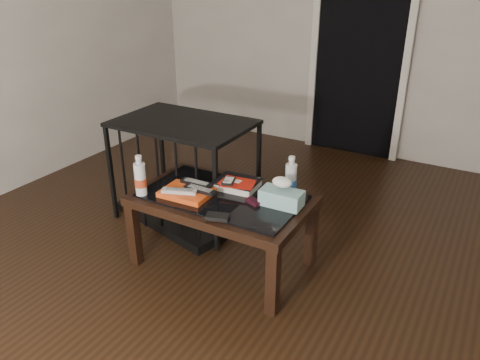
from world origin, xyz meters
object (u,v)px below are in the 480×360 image
(coffee_table, at_px, (222,205))
(water_bottle_left, at_px, (140,175))
(water_bottle_right, at_px, (291,176))
(textbook, at_px, (237,184))
(pet_crate, at_px, (186,187))
(tissue_box, at_px, (281,198))

(coffee_table, distance_m, water_bottle_left, 0.50)
(water_bottle_right, bearing_deg, textbook, -168.92)
(pet_crate, distance_m, water_bottle_right, 0.96)
(water_bottle_left, bearing_deg, pet_crate, 102.18)
(coffee_table, relative_size, water_bottle_right, 4.20)
(water_bottle_right, bearing_deg, water_bottle_left, -151.19)
(pet_crate, distance_m, water_bottle_left, 0.70)
(pet_crate, xyz_separation_m, textbook, (0.56, -0.25, 0.25))
(water_bottle_left, bearing_deg, coffee_table, 27.97)
(pet_crate, xyz_separation_m, water_bottle_right, (0.87, -0.19, 0.35))
(water_bottle_right, bearing_deg, pet_crate, 168.05)
(pet_crate, bearing_deg, water_bottle_right, 1.88)
(pet_crate, bearing_deg, tissue_box, -6.19)
(pet_crate, bearing_deg, textbook, -9.92)
(coffee_table, distance_m, tissue_box, 0.37)
(coffee_table, relative_size, textbook, 4.00)
(water_bottle_right, distance_m, tissue_box, 0.16)
(textbook, bearing_deg, water_bottle_left, -145.56)
(water_bottle_left, relative_size, tissue_box, 1.03)
(water_bottle_left, bearing_deg, tissue_box, 19.94)
(water_bottle_left, height_order, water_bottle_right, same)
(pet_crate, relative_size, water_bottle_left, 4.27)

